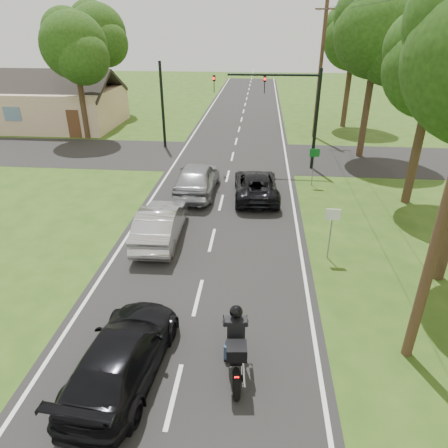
{
  "coord_description": "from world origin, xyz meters",
  "views": [
    {
      "loc": [
        1.87,
        -10.79,
        8.28
      ],
      "look_at": [
        0.61,
        3.0,
        1.3
      ],
      "focal_mm": 32.0,
      "sensor_mm": 36.0,
      "label": 1
    }
  ],
  "objects": [
    {
      "name": "tree_left_far",
      "position": [
        -13.7,
        29.76,
        7.13
      ],
      "size": [
        5.76,
        5.58,
        10.14
      ],
      "color": "#332316",
      "rests_on": "ground"
    },
    {
      "name": "house",
      "position": [
        -16.0,
        24.0,
        1.77
      ],
      "size": [
        10.2,
        8.0,
        4.84
      ],
      "color": "tan",
      "rests_on": "ground"
    },
    {
      "name": "motorcycle_rider",
      "position": [
        1.47,
        -3.08,
        0.83
      ],
      "size": [
        0.73,
        2.45,
        2.11
      ],
      "rotation": [
        0.0,
        0.0,
        0.09
      ],
      "color": "black",
      "rests_on": "ground"
    },
    {
      "name": "ground",
      "position": [
        0.0,
        0.0,
        0.0
      ],
      "size": [
        140.0,
        140.0,
        0.0
      ],
      "primitive_type": "plane",
      "color": "#2A4A14",
      "rests_on": "ground"
    },
    {
      "name": "utility_pole_far",
      "position": [
        6.2,
        22.0,
        5.08
      ],
      "size": [
        1.6,
        0.28,
        10.0
      ],
      "color": "#4F3624",
      "rests_on": "ground"
    },
    {
      "name": "silver_sedan",
      "position": [
        -2.16,
        3.87,
        0.77
      ],
      "size": [
        1.74,
        4.64,
        1.51
      ],
      "primitive_type": "imported",
      "rotation": [
        0.0,
        0.0,
        3.17
      ],
      "color": "#B6B5BB",
      "rests_on": "road"
    },
    {
      "name": "sign_white",
      "position": [
        4.7,
        2.98,
        1.6
      ],
      "size": [
        0.55,
        0.07,
        2.12
      ],
      "color": "slate",
      "rests_on": "ground"
    },
    {
      "name": "traffic_signal",
      "position": [
        3.34,
        14.0,
        4.14
      ],
      "size": [
        6.38,
        0.44,
        6.0
      ],
      "color": "black",
      "rests_on": "ground"
    },
    {
      "name": "tree_row_c",
      "position": [
        9.75,
        8.8,
        6.23
      ],
      "size": [
        4.8,
        4.65,
        8.76
      ],
      "color": "#332316",
      "rests_on": "ground"
    },
    {
      "name": "tree_row_e",
      "position": [
        9.48,
        25.78,
        6.83
      ],
      "size": [
        5.28,
        5.12,
        9.61
      ],
      "color": "#332316",
      "rests_on": "ground"
    },
    {
      "name": "tree_left_near",
      "position": [
        -11.73,
        19.78,
        6.53
      ],
      "size": [
        5.12,
        4.96,
        9.22
      ],
      "color": "#332316",
      "rests_on": "ground"
    },
    {
      "name": "cross_road",
      "position": [
        0.0,
        16.0,
        0.01
      ],
      "size": [
        60.0,
        7.0,
        0.01
      ],
      "primitive_type": "cube",
      "color": "black",
      "rests_on": "ground"
    },
    {
      "name": "silver_suv",
      "position": [
        -1.41,
        9.19,
        0.87
      ],
      "size": [
        2.11,
        5.07,
        1.72
      ],
      "primitive_type": "imported",
      "rotation": [
        0.0,
        0.0,
        3.13
      ],
      "color": "#A0A2A8",
      "rests_on": "road"
    },
    {
      "name": "road",
      "position": [
        0.0,
        10.0,
        0.01
      ],
      "size": [
        8.0,
        100.0,
        0.01
      ],
      "primitive_type": "cube",
      "color": "black",
      "rests_on": "ground"
    },
    {
      "name": "signal_pole_far",
      "position": [
        -5.2,
        18.0,
        3.0
      ],
      "size": [
        0.2,
        0.2,
        6.0
      ],
      "primitive_type": "cylinder",
      "color": "black",
      "rests_on": "ground"
    },
    {
      "name": "tree_row_d",
      "position": [
        9.1,
        16.76,
        7.43
      ],
      "size": [
        5.76,
        5.58,
        10.45
      ],
      "color": "#332316",
      "rests_on": "ground"
    },
    {
      "name": "sign_green",
      "position": [
        4.9,
        10.98,
        1.6
      ],
      "size": [
        0.55,
        0.07,
        2.12
      ],
      "color": "slate",
      "rests_on": "ground"
    },
    {
      "name": "dark_car_behind",
      "position": [
        -1.41,
        -3.46,
        0.7
      ],
      "size": [
        2.32,
        4.87,
        1.37
      ],
      "primitive_type": "imported",
      "rotation": [
        0.0,
        0.0,
        3.05
      ],
      "color": "black",
      "rests_on": "road"
    },
    {
      "name": "dark_suv",
      "position": [
        1.76,
        8.95,
        0.68
      ],
      "size": [
        2.53,
        4.93,
        1.33
      ],
      "primitive_type": "imported",
      "rotation": [
        0.0,
        0.0,
        3.21
      ],
      "color": "black",
      "rests_on": "road"
    }
  ]
}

